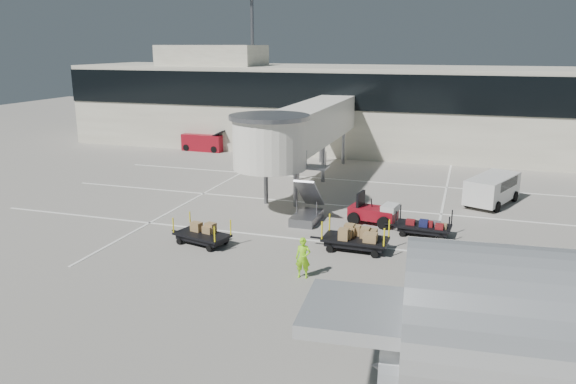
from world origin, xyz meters
name	(u,v)px	position (x,y,z in m)	size (l,w,h in m)	color
ground	(306,254)	(0.00, 0.00, 0.00)	(140.00, 140.00, 0.00)	#AAA398
lane_markings	(336,204)	(-0.67, 9.33, 0.01)	(40.00, 30.00, 0.02)	white
terminal	(389,108)	(-0.35, 29.94, 4.11)	(64.00, 12.11, 15.20)	beige
jet_bridge	(300,130)	(-3.97, 12.26, 4.28)	(5.70, 20.40, 6.03)	white
baggage_tug	(374,213)	(2.39, 5.92, 0.65)	(2.92, 2.15, 1.79)	maroon
suitcase_cart	(423,227)	(5.24, 4.67, 0.48)	(3.60, 1.64, 1.39)	black
box_cart_near	(357,239)	(2.28, 1.25, 0.63)	(3.98, 1.69, 1.55)	black
box_cart_far	(202,235)	(-5.51, -0.27, 0.49)	(3.60, 2.09, 1.38)	black
ground_worker	(303,258)	(0.69, -2.80, 0.92)	(0.67, 0.44, 1.85)	#81D616
minivan	(493,187)	(8.99, 12.52, 1.10)	(3.63, 5.22, 1.84)	silver
belt_loader	(204,142)	(-17.29, 24.00, 0.81)	(4.44, 1.91, 2.11)	maroon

